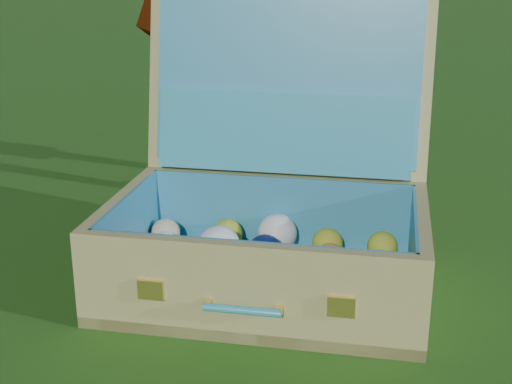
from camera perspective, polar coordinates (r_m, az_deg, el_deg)
name	(u,v)px	position (r m, az deg, el deg)	size (l,w,h in m)	color
ground	(214,326)	(1.41, -3.37, -10.66)	(60.00, 60.00, 0.00)	#215114
suitcase	(274,200)	(1.55, 1.42, -0.68)	(0.83, 0.78, 0.63)	tan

